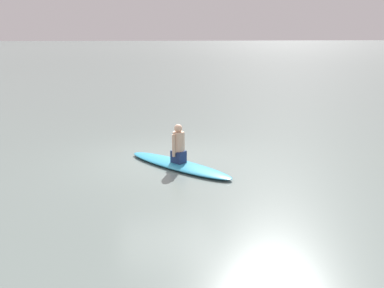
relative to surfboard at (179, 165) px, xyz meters
The scene contains 3 objects.
ground_plane 0.81m from the surfboard, 156.04° to the right, with size 400.00×400.00×0.00m, color slate.
surfboard is the anchor object (origin of this frame).
person_paddler 0.51m from the surfboard, 26.57° to the left, with size 0.41×0.41×0.98m.
Camera 1 is at (10.50, -0.77, 3.24)m, focal length 38.49 mm.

